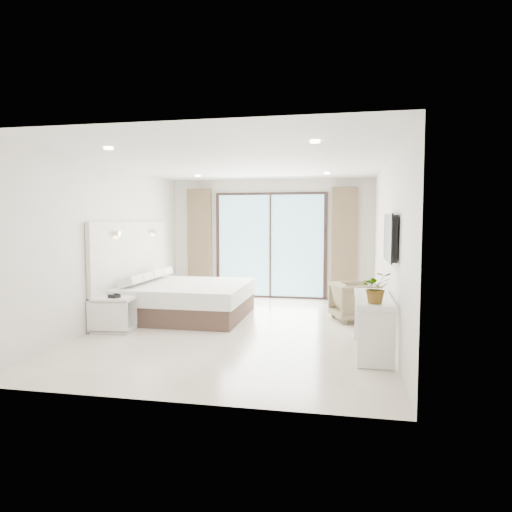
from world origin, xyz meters
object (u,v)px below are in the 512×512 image
(console_desk, at_px, (373,312))
(armchair, at_px, (355,300))
(nightstand, at_px, (114,314))
(bed, at_px, (186,299))

(console_desk, height_order, armchair, console_desk)
(nightstand, xyz_separation_m, armchair, (3.81, 1.51, 0.10))
(nightstand, bearing_deg, console_desk, -13.06)
(bed, height_order, console_desk, console_desk)
(bed, relative_size, console_desk, 1.50)
(nightstand, distance_m, console_desk, 4.04)
(console_desk, xyz_separation_m, armchair, (-0.19, 2.00, -0.18))
(bed, bearing_deg, armchair, 4.70)
(bed, xyz_separation_m, armchair, (3.05, 0.25, 0.05))
(bed, distance_m, nightstand, 1.47)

